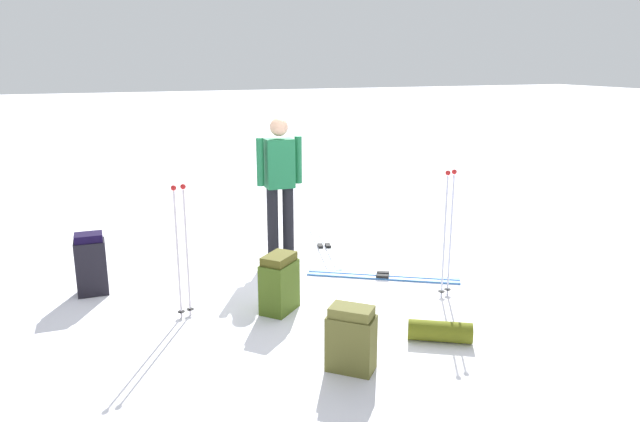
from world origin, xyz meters
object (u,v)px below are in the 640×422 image
object	(u,v)px
backpack_large_dark	(279,284)
ski_poles_planted_far	(448,228)
ski_poles_planted_near	(182,245)
sleeping_mat_rolled	(440,331)
backpack_small_spare	(91,264)
ski_pair_near	(383,276)
ski_pair_far	(324,247)
skier_standing	(280,179)
backpack_bright	(351,339)

from	to	relation	value
backpack_large_dark	ski_poles_planted_far	size ratio (longest dim) A/B	0.43
ski_poles_planted_near	sleeping_mat_rolled	size ratio (longest dim) A/B	2.34
backpack_small_spare	ski_poles_planted_near	distance (m)	1.30
sleeping_mat_rolled	ski_poles_planted_near	bearing A→B (deg)	-33.37
ski_pair_near	ski_poles_planted_far	xyz separation A→B (m)	(-0.36, 0.70, 0.72)
ski_pair_near	ski_pair_far	size ratio (longest dim) A/B	0.90
skier_standing	backpack_large_dark	xyz separation A→B (m)	(0.54, 1.67, -0.67)
ski_pair_far	backpack_large_dark	distance (m)	2.03
ski_pair_near	sleeping_mat_rolled	distance (m)	1.58
backpack_bright	backpack_small_spare	xyz separation A→B (m)	(1.88, -2.40, 0.06)
backpack_bright	ski_poles_planted_near	size ratio (longest dim) A/B	0.41
ski_pair_far	backpack_bright	bearing A→B (deg)	72.49
backpack_large_dark	backpack_small_spare	bearing A→B (deg)	-33.62
backpack_large_dark	ski_poles_planted_far	distance (m)	1.78
ski_pair_near	ski_poles_planted_near	xyz separation A→B (m)	(2.22, 0.25, 0.70)
ski_pair_near	backpack_small_spare	size ratio (longest dim) A/B	2.38
backpack_bright	ski_poles_planted_far	distance (m)	1.89
ski_pair_near	backpack_small_spare	xyz separation A→B (m)	(3.04, -0.68, 0.31)
skier_standing	ski_poles_planted_near	size ratio (longest dim) A/B	1.32
backpack_large_dark	sleeping_mat_rolled	world-z (taller)	backpack_large_dark
backpack_small_spare	sleeping_mat_rolled	world-z (taller)	backpack_small_spare
ski_pair_far	ski_poles_planted_near	distance (m)	2.58
skier_standing	backpack_bright	xyz separation A→B (m)	(0.35, 2.95, -0.70)
ski_poles_planted_near	ski_pair_far	bearing A→B (deg)	-143.49
backpack_bright	ski_poles_planted_near	world-z (taller)	ski_poles_planted_near
backpack_small_spare	ski_poles_planted_near	bearing A→B (deg)	131.28
skier_standing	ski_poles_planted_far	size ratio (longest dim) A/B	1.28
skier_standing	backpack_bright	bearing A→B (deg)	83.30
ski_pair_far	backpack_small_spare	xyz separation A→B (m)	(2.81, 0.55, 0.31)
ski_poles_planted_near	backpack_small_spare	bearing A→B (deg)	-48.72
backpack_bright	ski_poles_planted_near	xyz separation A→B (m)	(1.06, -1.48, 0.46)
ski_pair_far	skier_standing	bearing A→B (deg)	-0.05
backpack_large_dark	backpack_bright	bearing A→B (deg)	98.41
backpack_small_spare	ski_poles_planted_near	world-z (taller)	ski_poles_planted_near
sleeping_mat_rolled	ski_pair_near	bearing A→B (deg)	-98.67
backpack_large_dark	ski_poles_planted_near	size ratio (longest dim) A/B	0.45
backpack_bright	ski_poles_planted_far	xyz separation A→B (m)	(-1.52, -1.02, 0.48)
backpack_large_dark	ski_poles_planted_near	xyz separation A→B (m)	(0.87, -0.20, 0.43)
ski_pair_far	ski_poles_planted_far	xyz separation A→B (m)	(-0.58, 1.93, 0.72)
backpack_small_spare	ski_poles_planted_far	xyz separation A→B (m)	(-3.39, 1.38, 0.42)
backpack_large_dark	sleeping_mat_rolled	xyz separation A→B (m)	(-1.11, 1.11, -0.19)
ski_pair_near	backpack_bright	xyz separation A→B (m)	(1.16, 1.73, 0.25)
ski_pair_far	backpack_large_dark	bearing A→B (deg)	56.17
ski_poles_planted_far	sleeping_mat_rolled	world-z (taller)	ski_poles_planted_far
ski_pair_near	backpack_small_spare	bearing A→B (deg)	-12.55
skier_standing	ski_poles_planted_far	xyz separation A→B (m)	(-1.17, 1.93, -0.22)
skier_standing	sleeping_mat_rolled	bearing A→B (deg)	101.64
skier_standing	ski_poles_planted_far	distance (m)	2.27
sleeping_mat_rolled	ski_poles_planted_far	bearing A→B (deg)	-124.81
ski_poles_planted_near	backpack_large_dark	bearing A→B (deg)	167.38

